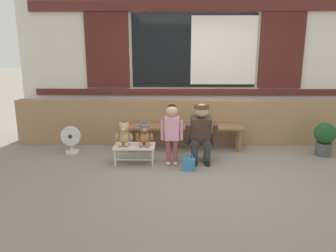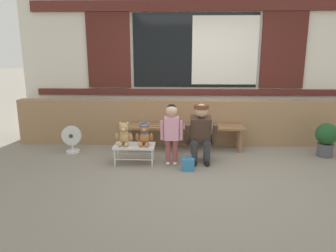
{
  "view_description": "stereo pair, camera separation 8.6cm",
  "coord_description": "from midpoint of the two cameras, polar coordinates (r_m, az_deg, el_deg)",
  "views": [
    {
      "loc": [
        -0.4,
        -4.4,
        1.72
      ],
      "look_at": [
        -0.48,
        0.57,
        0.55
      ],
      "focal_mm": 33.55,
      "sensor_mm": 36.0,
      "label": 1
    },
    {
      "loc": [
        -0.32,
        -4.4,
        1.72
      ],
      "look_at": [
        -0.48,
        0.57,
        0.55
      ],
      "focal_mm": 33.55,
      "sensor_mm": 36.0,
      "label": 2
    }
  ],
  "objects": [
    {
      "name": "small_display_bench",
      "position": [
        4.98,
        -5.61,
        -3.79
      ],
      "size": [
        0.64,
        0.36,
        0.3
      ],
      "color": "silver",
      "rests_on": "ground"
    },
    {
      "name": "child_standing",
      "position": [
        4.81,
        1.16,
        -0.31
      ],
      "size": [
        0.35,
        0.18,
        0.96
      ],
      "color": "#994C4C",
      "rests_on": "ground"
    },
    {
      "name": "wooden_bench_long",
      "position": [
        5.63,
        3.5,
        -0.62
      ],
      "size": [
        2.1,
        0.4,
        0.44
      ],
      "color": "#8E6642",
      "rests_on": "ground"
    },
    {
      "name": "brick_low_wall",
      "position": [
        5.98,
        5.32,
        0.69
      ],
      "size": [
        6.69,
        0.25,
        0.85
      ],
      "primitive_type": "cube",
      "color": "#997551",
      "rests_on": "ground"
    },
    {
      "name": "handbag_on_ground",
      "position": [
        4.72,
        4.21,
        -6.93
      ],
      "size": [
        0.18,
        0.11,
        0.27
      ],
      "color": "teal",
      "rests_on": "ground"
    },
    {
      "name": "potted_plant",
      "position": [
        5.92,
        27.17,
        -1.92
      ],
      "size": [
        0.36,
        0.36,
        0.57
      ],
      "color": "#4C4C51",
      "rests_on": "ground"
    },
    {
      "name": "floor_fan",
      "position": [
        5.71,
        -16.64,
        -2.36
      ],
      "size": [
        0.34,
        0.24,
        0.48
      ],
      "color": "silver",
      "rests_on": "ground"
    },
    {
      "name": "teddy_bear_with_hat",
      "position": [
        4.91,
        -3.81,
        -1.51
      ],
      "size": [
        0.28,
        0.27,
        0.36
      ],
      "color": "#A86B3D",
      "rests_on": "small_display_bench"
    },
    {
      "name": "ground_plane",
      "position": [
        4.74,
        6.2,
        -8.11
      ],
      "size": [
        60.0,
        60.0,
        0.0
      ],
      "primitive_type": "plane",
      "color": "gray"
    },
    {
      "name": "teddy_bear_plain",
      "position": [
        4.95,
        -7.49,
        -1.57
      ],
      "size": [
        0.28,
        0.26,
        0.36
      ],
      "color": "tan",
      "rests_on": "small_display_bench"
    },
    {
      "name": "adult_crouching",
      "position": [
        4.98,
        6.54,
        -1.25
      ],
      "size": [
        0.5,
        0.49,
        0.95
      ],
      "color": "#333338",
      "rests_on": "ground"
    },
    {
      "name": "shop_facade",
      "position": [
        6.36,
        5.36,
        13.86
      ],
      "size": [
        6.83,
        0.26,
        3.58
      ],
      "color": "silver",
      "rests_on": "ground"
    }
  ]
}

